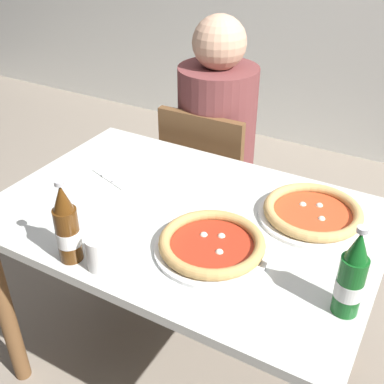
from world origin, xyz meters
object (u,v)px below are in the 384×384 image
at_px(beer_bottle_center, 351,278).
at_px(paper_cup, 100,253).
at_px(pizza_margherita_near, 212,244).
at_px(chair_behind_table, 211,182).
at_px(napkin_with_cutlery, 128,171).
at_px(pizza_marinara_far, 313,213).
at_px(beer_bottle_left, 67,227).
at_px(dining_table_main, 184,242).
at_px(diner_seated, 216,157).

xyz_separation_m(beer_bottle_center, paper_cup, (-0.61, -0.16, -0.06)).
xyz_separation_m(pizza_margherita_near, paper_cup, (-0.23, -0.21, 0.03)).
relative_size(chair_behind_table, napkin_with_cutlery, 3.73).
distance_m(pizza_marinara_far, napkin_with_cutlery, 0.67).
bearing_deg(beer_bottle_center, paper_cup, -164.99).
bearing_deg(beer_bottle_left, napkin_with_cutlery, 108.00).
bearing_deg(napkin_with_cutlery, chair_behind_table, 79.42).
bearing_deg(chair_behind_table, dining_table_main, 108.60).
relative_size(diner_seated, napkin_with_cutlery, 5.30).
bearing_deg(beer_bottle_center, pizza_marinara_far, 118.82).
bearing_deg(paper_cup, pizza_marinara_far, 49.67).
bearing_deg(paper_cup, diner_seated, 98.91).
bearing_deg(pizza_margherita_near, dining_table_main, 142.96).
relative_size(dining_table_main, diner_seated, 0.99).
relative_size(pizza_margherita_near, beer_bottle_center, 1.32).
xyz_separation_m(pizza_margherita_near, pizza_marinara_far, (0.20, 0.29, -0.00)).
distance_m(diner_seated, pizza_margherita_near, 0.89).
height_order(pizza_marinara_far, napkin_with_cutlery, pizza_marinara_far).
bearing_deg(diner_seated, beer_bottle_left, -86.47).
bearing_deg(dining_table_main, beer_bottle_left, -115.02).
bearing_deg(beer_bottle_left, pizza_marinara_far, 44.64).
bearing_deg(diner_seated, napkin_with_cutlery, -99.46).
distance_m(pizza_marinara_far, beer_bottle_center, 0.39).
height_order(chair_behind_table, beer_bottle_left, beer_bottle_left).
bearing_deg(napkin_with_cutlery, beer_bottle_center, -18.81).
height_order(chair_behind_table, napkin_with_cutlery, chair_behind_table).
relative_size(beer_bottle_center, napkin_with_cutlery, 1.08).
distance_m(chair_behind_table, diner_seated, 0.11).
relative_size(dining_table_main, napkin_with_cutlery, 5.26).
height_order(beer_bottle_center, paper_cup, beer_bottle_center).
bearing_deg(paper_cup, napkin_with_cutlery, 118.32).
relative_size(chair_behind_table, pizza_marinara_far, 2.58).
distance_m(diner_seated, napkin_with_cutlery, 0.57).
bearing_deg(chair_behind_table, beer_bottle_left, 92.48).
bearing_deg(chair_behind_table, pizza_margherita_near, 116.30).
xyz_separation_m(napkin_with_cutlery, paper_cup, (0.24, -0.45, 0.04)).
bearing_deg(dining_table_main, chair_behind_table, 109.76).
relative_size(chair_behind_table, beer_bottle_left, 3.44).
relative_size(diner_seated, paper_cup, 12.73).
xyz_separation_m(pizza_marinara_far, beer_bottle_left, (-0.52, -0.51, 0.08)).
bearing_deg(pizza_margherita_near, diner_seated, 116.01).
bearing_deg(pizza_margherita_near, paper_cup, -137.53).
xyz_separation_m(diner_seated, beer_bottle_left, (0.06, -1.00, 0.27)).
relative_size(chair_behind_table, paper_cup, 8.95).
xyz_separation_m(diner_seated, beer_bottle_center, (0.76, -0.83, 0.27)).
bearing_deg(napkin_with_cutlery, diner_seated, 80.54).
bearing_deg(pizza_marinara_far, napkin_with_cutlery, -176.11).
relative_size(dining_table_main, pizza_marinara_far, 3.64).
height_order(pizza_margherita_near, beer_bottle_center, beer_bottle_center).
xyz_separation_m(dining_table_main, chair_behind_table, (-0.22, 0.61, -0.15)).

